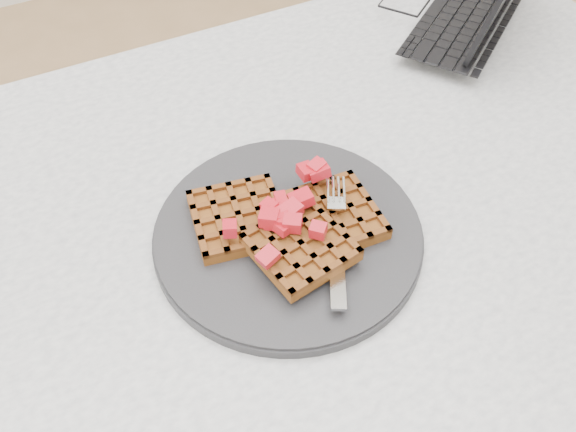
{
  "coord_description": "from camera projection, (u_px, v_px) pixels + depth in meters",
  "views": [
    {
      "loc": [
        -0.26,
        -0.45,
        1.32
      ],
      "look_at": [
        -0.05,
        -0.04,
        0.79
      ],
      "focal_mm": 40.0,
      "sensor_mm": 36.0,
      "label": 1
    }
  ],
  "objects": [
    {
      "name": "waffles",
      "position": [
        290.0,
        226.0,
        0.71
      ],
      "size": [
        0.21,
        0.19,
        0.03
      ],
      "color": "brown",
      "rests_on": "plate"
    },
    {
      "name": "laptop",
      "position": [
        456.0,
        2.0,
        1.0
      ],
      "size": [
        0.37,
        0.35,
        0.21
      ],
      "rotation": [
        0.0,
        0.0,
        3.75
      ],
      "color": "black",
      "rests_on": "table"
    },
    {
      "name": "table",
      "position": [
        310.0,
        260.0,
        0.86
      ],
      "size": [
        1.2,
        0.8,
        0.75
      ],
      "color": "silver",
      "rests_on": "ground"
    },
    {
      "name": "plate",
      "position": [
        288.0,
        234.0,
        0.73
      ],
      "size": [
        0.31,
        0.31,
        0.02
      ],
      "primitive_type": "cylinder",
      "color": "#242426",
      "rests_on": "table"
    },
    {
      "name": "fork",
      "position": [
        336.0,
        237.0,
        0.7
      ],
      "size": [
        0.11,
        0.17,
        0.02
      ],
      "primitive_type": null,
      "rotation": [
        0.0,
        0.0,
        -0.49
      ],
      "color": "silver",
      "rests_on": "plate"
    },
    {
      "name": "strawberry_pile",
      "position": [
        288.0,
        208.0,
        0.69
      ],
      "size": [
        0.15,
        0.15,
        0.02
      ],
      "primitive_type": null,
      "color": "#A6000F",
      "rests_on": "waffles"
    }
  ]
}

